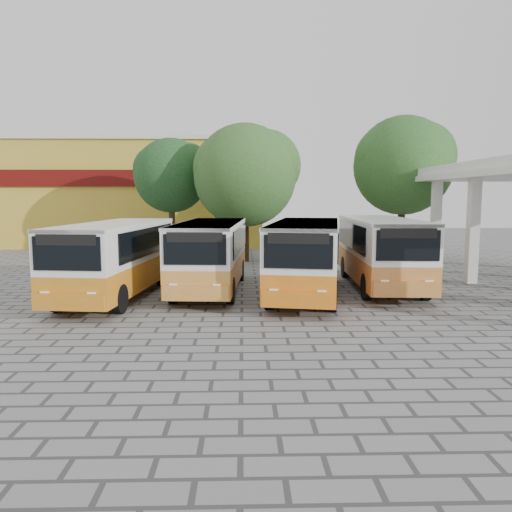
{
  "coord_description": "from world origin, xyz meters",
  "views": [
    {
      "loc": [
        -2.45,
        -15.87,
        3.9
      ],
      "look_at": [
        -1.93,
        4.07,
        1.5
      ],
      "focal_mm": 35.0,
      "sensor_mm": 36.0,
      "label": 1
    }
  ],
  "objects_px": {
    "bus_far_left": "(115,255)",
    "bus_centre_right": "(306,253)",
    "bus_far_right": "(381,248)",
    "bus_centre_left": "(210,251)"
  },
  "relations": [
    {
      "from": "bus_far_left",
      "to": "bus_centre_right",
      "type": "height_order",
      "value": "bus_centre_right"
    },
    {
      "from": "bus_far_left",
      "to": "bus_far_right",
      "type": "xyz_separation_m",
      "value": [
        10.78,
        1.83,
        0.04
      ]
    },
    {
      "from": "bus_far_left",
      "to": "bus_far_right",
      "type": "distance_m",
      "value": 10.93
    },
    {
      "from": "bus_far_right",
      "to": "bus_centre_right",
      "type": "bearing_deg",
      "value": -150.75
    },
    {
      "from": "bus_far_left",
      "to": "bus_centre_left",
      "type": "xyz_separation_m",
      "value": [
        3.55,
        1.33,
        -0.03
      ]
    },
    {
      "from": "bus_centre_right",
      "to": "bus_far_right",
      "type": "distance_m",
      "value": 3.83
    },
    {
      "from": "bus_centre_left",
      "to": "bus_centre_right",
      "type": "xyz_separation_m",
      "value": [
        3.79,
        -1.19,
        0.04
      ]
    },
    {
      "from": "bus_centre_right",
      "to": "bus_far_right",
      "type": "height_order",
      "value": "bus_far_right"
    },
    {
      "from": "bus_far_left",
      "to": "bus_centre_right",
      "type": "relative_size",
      "value": 0.98
    },
    {
      "from": "bus_centre_right",
      "to": "bus_centre_left",
      "type": "bearing_deg",
      "value": 173.18
    }
  ]
}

